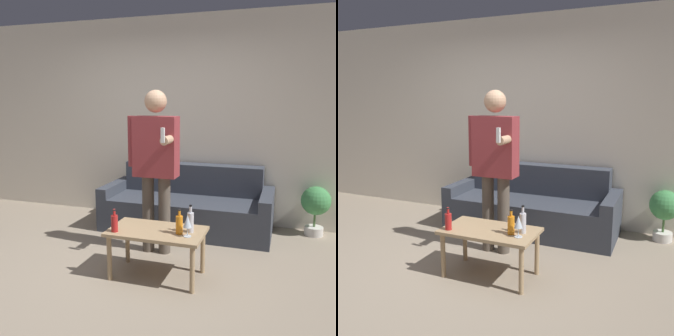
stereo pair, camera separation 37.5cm
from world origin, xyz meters
TOP-DOWN VIEW (x-y plane):
  - ground_plane at (0.00, 0.00)m, footprint 16.00×16.00m
  - wall_back at (0.00, 2.04)m, footprint 8.00×0.06m
  - couch at (0.36, 1.62)m, footprint 2.09×0.85m
  - coffee_table at (0.43, 0.25)m, footprint 0.88×0.50m
  - bottle_orange at (0.66, 0.22)m, footprint 0.06×0.06m
  - bottle_green at (0.08, 0.09)m, footprint 0.06×0.06m
  - bottle_dark at (0.74, 0.29)m, footprint 0.06×0.06m
  - wine_glass_near at (0.74, 0.18)m, footprint 0.07×0.07m
  - person_standing_front at (0.23, 0.79)m, footprint 0.54×0.45m
  - potted_plant at (1.89, 1.85)m, footprint 0.34×0.34m

SIDE VIEW (x-z plane):
  - ground_plane at x=0.00m, z-range 0.00..0.00m
  - couch at x=0.36m, z-range -0.11..0.68m
  - potted_plant at x=1.89m, z-range 0.09..0.69m
  - coffee_table at x=0.43m, z-range 0.17..0.62m
  - bottle_green at x=0.08m, z-range 0.43..0.64m
  - bottle_orange at x=0.66m, z-range 0.43..0.66m
  - bottle_dark at x=0.74m, z-range 0.43..0.68m
  - wine_glass_near at x=0.74m, z-range 0.49..0.68m
  - person_standing_front at x=0.23m, z-range 0.15..1.87m
  - wall_back at x=0.00m, z-range 0.00..2.70m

